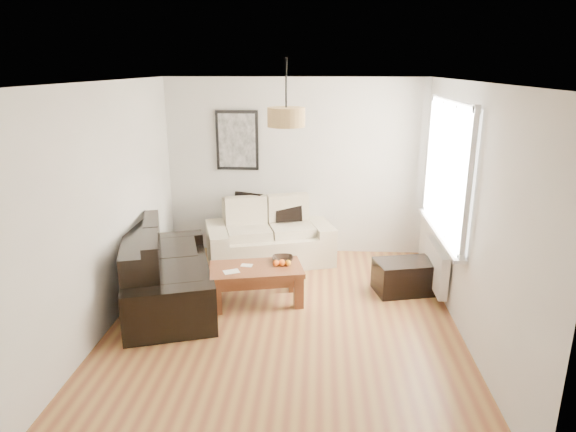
# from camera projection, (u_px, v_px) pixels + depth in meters

# --- Properties ---
(floor) EXTENTS (4.50, 4.50, 0.00)m
(floor) POSITION_uv_depth(u_px,v_px,m) (285.00, 321.00, 5.59)
(floor) COLOR brown
(floor) RESTS_ON ground
(ceiling) EXTENTS (3.80, 4.50, 0.00)m
(ceiling) POSITION_uv_depth(u_px,v_px,m) (284.00, 82.00, 4.84)
(ceiling) COLOR white
(ceiling) RESTS_ON floor
(wall_back) EXTENTS (3.80, 0.04, 2.60)m
(wall_back) POSITION_uv_depth(u_px,v_px,m) (295.00, 168.00, 7.37)
(wall_back) COLOR silver
(wall_back) RESTS_ON floor
(wall_front) EXTENTS (3.80, 0.04, 2.60)m
(wall_front) POSITION_uv_depth(u_px,v_px,m) (258.00, 311.00, 3.07)
(wall_front) COLOR silver
(wall_front) RESTS_ON floor
(wall_left) EXTENTS (0.04, 4.50, 2.60)m
(wall_left) POSITION_uv_depth(u_px,v_px,m) (108.00, 207.00, 5.33)
(wall_left) COLOR silver
(wall_left) RESTS_ON floor
(wall_right) EXTENTS (0.04, 4.50, 2.60)m
(wall_right) POSITION_uv_depth(u_px,v_px,m) (469.00, 213.00, 5.10)
(wall_right) COLOR silver
(wall_right) RESTS_ON floor
(window_bay) EXTENTS (0.14, 1.90, 1.60)m
(window_bay) POSITION_uv_depth(u_px,v_px,m) (449.00, 169.00, 5.78)
(window_bay) COLOR white
(window_bay) RESTS_ON wall_right
(radiator) EXTENTS (0.10, 0.90, 0.52)m
(radiator) POSITION_uv_depth(u_px,v_px,m) (436.00, 266.00, 6.14)
(radiator) COLOR white
(radiator) RESTS_ON wall_right
(poster) EXTENTS (0.62, 0.04, 0.87)m
(poster) POSITION_uv_depth(u_px,v_px,m) (237.00, 140.00, 7.27)
(poster) COLOR black
(poster) RESTS_ON wall_back
(pendant_shade) EXTENTS (0.40, 0.40, 0.20)m
(pendant_shade) POSITION_uv_depth(u_px,v_px,m) (286.00, 117.00, 5.23)
(pendant_shade) COLOR tan
(pendant_shade) RESTS_ON ceiling
(loveseat_cream) EXTENTS (1.96, 1.42, 0.87)m
(loveseat_cream) POSITION_uv_depth(u_px,v_px,m) (269.00, 232.00, 7.19)
(loveseat_cream) COLOR beige
(loveseat_cream) RESTS_ON floor
(sofa_leather) EXTENTS (1.52, 2.18, 0.86)m
(sofa_leather) POSITION_uv_depth(u_px,v_px,m) (168.00, 268.00, 5.94)
(sofa_leather) COLOR black
(sofa_leather) RESTS_ON floor
(coffee_table) EXTENTS (1.20, 0.82, 0.45)m
(coffee_table) POSITION_uv_depth(u_px,v_px,m) (256.00, 284.00, 5.99)
(coffee_table) COLOR brown
(coffee_table) RESTS_ON floor
(ottoman) EXTENTS (0.80, 0.61, 0.41)m
(ottoman) POSITION_uv_depth(u_px,v_px,m) (404.00, 277.00, 6.26)
(ottoman) COLOR black
(ottoman) RESTS_ON floor
(cushion_left) EXTENTS (0.44, 0.28, 0.42)m
(cushion_left) POSITION_uv_depth(u_px,v_px,m) (248.00, 207.00, 7.32)
(cushion_left) COLOR black
(cushion_left) RESTS_ON loveseat_cream
(cushion_right) EXTENTS (0.40, 0.21, 0.39)m
(cushion_right) POSITION_uv_depth(u_px,v_px,m) (288.00, 209.00, 7.29)
(cushion_right) COLOR black
(cushion_right) RESTS_ON loveseat_cream
(fruit_bowl) EXTENTS (0.28, 0.28, 0.06)m
(fruit_bowl) POSITION_uv_depth(u_px,v_px,m) (283.00, 259.00, 6.08)
(fruit_bowl) COLOR black
(fruit_bowl) RESTS_ON coffee_table
(orange_a) EXTENTS (0.09, 0.09, 0.08)m
(orange_a) POSITION_uv_depth(u_px,v_px,m) (282.00, 263.00, 5.95)
(orange_a) COLOR orange
(orange_a) RESTS_ON fruit_bowl
(orange_b) EXTENTS (0.08, 0.08, 0.07)m
(orange_b) POSITION_uv_depth(u_px,v_px,m) (288.00, 263.00, 5.95)
(orange_b) COLOR #FA9F15
(orange_b) RESTS_ON fruit_bowl
(orange_c) EXTENTS (0.09, 0.09, 0.08)m
(orange_c) POSITION_uv_depth(u_px,v_px,m) (276.00, 263.00, 5.94)
(orange_c) COLOR orange
(orange_c) RESTS_ON fruit_bowl
(papers) EXTENTS (0.22, 0.19, 0.01)m
(papers) POSITION_uv_depth(u_px,v_px,m) (231.00, 272.00, 5.79)
(papers) COLOR white
(papers) RESTS_ON coffee_table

